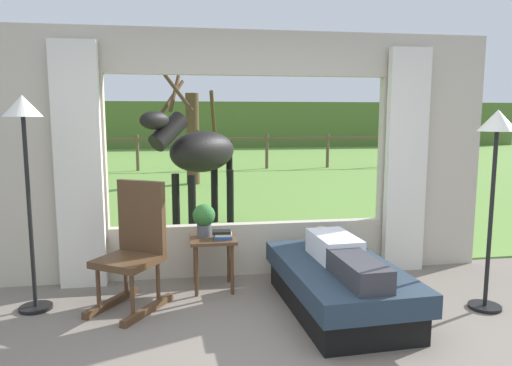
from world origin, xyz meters
TOP-DOWN VIEW (x-y plane):
  - back_wall_with_window at (0.00, 2.26)m, footprint 5.20×0.12m
  - curtain_panel_left at (-1.69, 2.12)m, footprint 0.44×0.10m
  - curtain_panel_right at (1.69, 2.12)m, footprint 0.44×0.10m
  - outdoor_pasture_lawn at (0.00, 13.16)m, footprint 36.00×21.68m
  - distant_hill_ridge at (0.00, 23.00)m, footprint 36.00×2.00m
  - recliner_sofa at (0.63, 1.14)m, footprint 0.99×1.75m
  - reclining_person at (0.63, 1.09)m, footprint 0.37×1.44m
  - rocking_chair at (-1.13, 1.53)m, footprint 0.76×0.82m
  - side_table at (-0.42, 1.83)m, footprint 0.44×0.44m
  - potted_plant at (-0.50, 1.89)m, footprint 0.22×0.22m
  - book_stack at (-0.33, 1.77)m, footprint 0.20×0.15m
  - floor_lamp_left at (-2.00, 1.58)m, footprint 0.32×0.32m
  - floor_lamp_right at (1.92, 0.98)m, footprint 0.32×0.32m
  - horse at (-0.44, 4.28)m, footprint 1.53×1.52m
  - pasture_tree at (-0.44, 9.09)m, footprint 1.42×1.63m
  - pasture_fence_line at (0.00, 12.20)m, footprint 16.10×0.10m

SIDE VIEW (x-z plane):
  - outdoor_pasture_lawn at x=0.00m, z-range 0.00..0.02m
  - recliner_sofa at x=0.63m, z-range 0.01..0.43m
  - side_table at x=-0.42m, z-range 0.17..0.69m
  - reclining_person at x=0.63m, z-range 0.41..0.63m
  - rocking_chair at x=-1.13m, z-range -0.01..1.11m
  - book_stack at x=-0.33m, z-range 0.52..0.60m
  - potted_plant at x=-0.50m, z-range 0.54..0.86m
  - pasture_fence_line at x=0.00m, z-range 0.19..1.29m
  - horse at x=-0.44m, z-range 0.29..2.02m
  - curtain_panel_left at x=-1.69m, z-range 0.00..2.40m
  - curtain_panel_right at x=1.69m, z-range 0.00..2.40m
  - distant_hill_ridge at x=0.00m, z-range 0.00..2.40m
  - back_wall_with_window at x=0.00m, z-range -0.03..2.52m
  - pasture_tree at x=-0.44m, z-range -0.12..2.69m
  - floor_lamp_right at x=1.92m, z-range 0.54..2.28m
  - floor_lamp_left at x=-2.00m, z-range 0.57..2.44m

